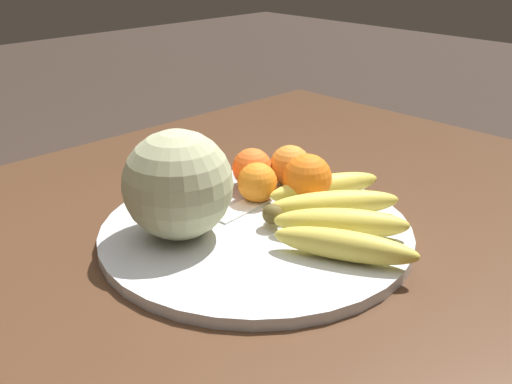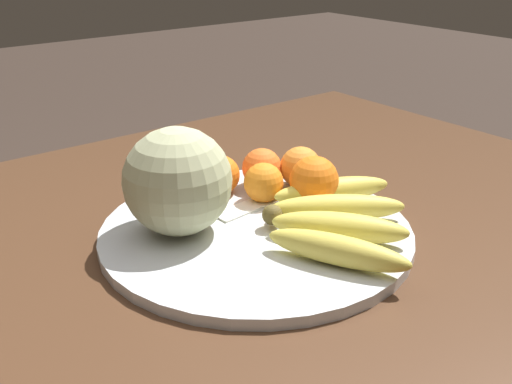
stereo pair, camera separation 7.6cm
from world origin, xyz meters
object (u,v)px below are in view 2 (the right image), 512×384
object	(u,v)px
banana_bunch	(335,217)
orange_front_left	(220,175)
orange_front_right	(262,168)
orange_back_right	(301,167)
produce_tag	(246,208)
kitchen_table	(270,317)
orange_mid_center	(264,183)
orange_back_left	(314,180)
melon	(178,181)
fruit_bowl	(256,231)

from	to	relation	value
banana_bunch	orange_front_left	distance (m)	0.20
banana_bunch	orange_front_right	xyz separation A→B (m)	(0.02, 0.17, 0.01)
orange_back_right	produce_tag	xyz separation A→B (m)	(-0.11, -0.01, -0.03)
orange_front_right	orange_back_right	distance (m)	0.06
kitchen_table	orange_mid_center	distance (m)	0.19
orange_front_left	orange_back_right	distance (m)	0.12
orange_back_left	produce_tag	size ratio (longest dim) A/B	0.69
melon	orange_front_right	bearing A→B (deg)	15.65
melon	produce_tag	distance (m)	0.13
melon	orange_front_right	distance (m)	0.18
melon	produce_tag	world-z (taller)	melon
fruit_bowl	orange_mid_center	bearing A→B (deg)	44.51
banana_bunch	kitchen_table	bearing A→B (deg)	-152.97
fruit_bowl	banana_bunch	distance (m)	0.11
orange_front_left	produce_tag	world-z (taller)	orange_front_left
fruit_bowl	orange_back_right	xyz separation A→B (m)	(0.14, 0.07, 0.04)
melon	orange_front_left	distance (m)	0.13
fruit_bowl	banana_bunch	bearing A→B (deg)	-44.16
fruit_bowl	orange_front_left	xyz separation A→B (m)	(0.03, 0.12, 0.04)
banana_bunch	orange_back_left	world-z (taller)	orange_back_left
kitchen_table	orange_front_left	distance (m)	0.22
orange_back_left	orange_back_right	size ratio (longest dim) A/B	1.12
kitchen_table	banana_bunch	xyz separation A→B (m)	(0.09, -0.02, 0.13)
orange_front_right	orange_mid_center	xyz separation A→B (m)	(-0.03, -0.04, -0.00)
melon	banana_bunch	size ratio (longest dim) A/B	0.53
orange_mid_center	orange_back_right	bearing A→B (deg)	5.97
melon	orange_mid_center	xyz separation A→B (m)	(0.14, 0.01, -0.04)
orange_front_left	orange_front_right	distance (m)	0.07
kitchen_table	banana_bunch	distance (m)	0.16
banana_bunch	fruit_bowl	bearing A→B (deg)	178.43
kitchen_table	orange_front_right	bearing A→B (deg)	55.03
fruit_bowl	produce_tag	size ratio (longest dim) A/B	4.04
banana_bunch	melon	bearing A→B (deg)	-175.69
kitchen_table	orange_mid_center	xyz separation A→B (m)	(0.07, 0.10, 0.14)
orange_back_right	orange_front_left	bearing A→B (deg)	153.93
kitchen_table	melon	xyz separation A→B (m)	(-0.07, 0.10, 0.18)
kitchen_table	produce_tag	distance (m)	0.15
banana_bunch	orange_back_right	distance (m)	0.15
orange_mid_center	orange_front_left	bearing A→B (deg)	117.46
orange_back_left	produce_tag	bearing A→B (deg)	153.47
orange_back_left	orange_back_right	xyz separation A→B (m)	(0.03, 0.06, -0.00)
orange_front_left	orange_back_left	world-z (taller)	orange_back_left
kitchen_table	fruit_bowl	bearing A→B (deg)	73.77
kitchen_table	orange_front_left	bearing A→B (deg)	76.35
orange_front_left	orange_mid_center	size ratio (longest dim) A/B	1.01
banana_bunch	produce_tag	distance (m)	0.13
orange_back_left	melon	bearing A→B (deg)	167.24
orange_front_right	orange_back_right	world-z (taller)	orange_back_right
kitchen_table	fruit_bowl	size ratio (longest dim) A/B	3.17
banana_bunch	orange_mid_center	size ratio (longest dim) A/B	4.56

